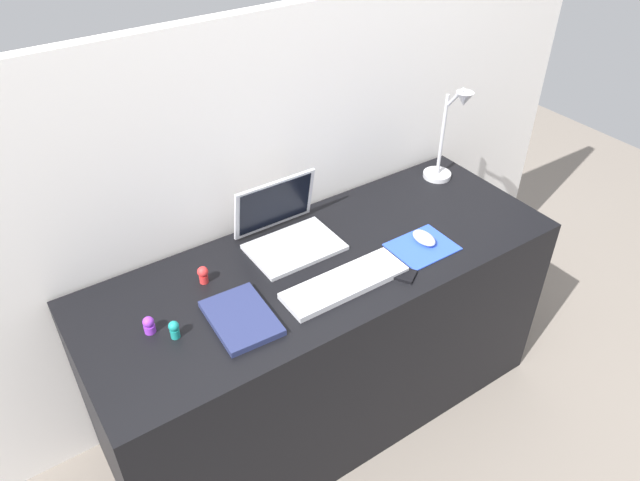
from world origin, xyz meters
name	(u,v)px	position (x,y,z in m)	size (l,w,h in m)	color
ground_plane	(324,403)	(0.00, 0.00, 0.00)	(6.00, 6.00, 0.00)	slate
back_wall	(272,213)	(0.00, 0.34, 0.73)	(2.82, 0.05, 1.46)	silver
desk	(325,339)	(0.00, 0.00, 0.37)	(1.62, 0.61, 0.74)	black
laptop	(286,228)	(-0.05, 0.16, 0.79)	(0.30, 0.25, 0.21)	silver
keyboard	(345,283)	(-0.02, -0.14, 0.75)	(0.41, 0.13, 0.02)	silver
mousepad	(422,247)	(0.31, -0.13, 0.74)	(0.21, 0.17, 0.00)	blue
mouse	(424,238)	(0.33, -0.11, 0.76)	(0.06, 0.10, 0.03)	silver
cell_phone	(395,272)	(0.15, -0.18, 0.74)	(0.06, 0.13, 0.01)	black
desk_lamp	(449,138)	(0.67, 0.16, 0.92)	(0.11, 0.17, 0.40)	#B7B7BC
notebook_pad	(241,318)	(-0.36, -0.09, 0.75)	(0.17, 0.24, 0.02)	navy
toy_figurine_purple	(149,325)	(-0.59, 0.01, 0.77)	(0.03, 0.03, 0.05)	purple
toy_figurine_red	(203,274)	(-0.38, 0.12, 0.77)	(0.03, 0.03, 0.06)	red
toy_figurine_teal	(174,329)	(-0.54, -0.05, 0.77)	(0.03, 0.03, 0.06)	teal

